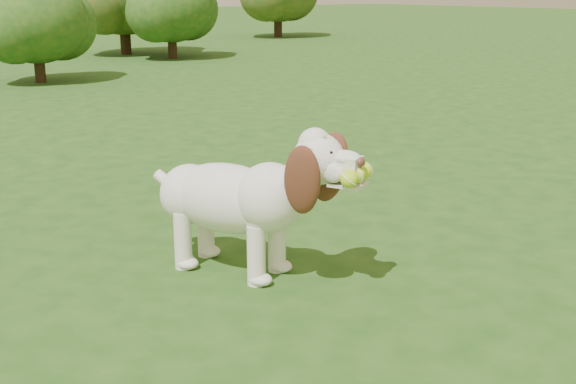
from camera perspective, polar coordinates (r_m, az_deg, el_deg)
ground at (r=3.70m, az=-12.28°, el=-5.38°), size 80.00×80.00×0.00m
dog at (r=3.36m, az=-3.42°, el=-0.15°), size 0.69×1.09×0.74m
shrub_c at (r=10.94m, az=-19.34°, el=12.75°), size 1.45×1.45×1.50m
shrub_d at (r=14.06m, az=-9.26°, el=14.38°), size 1.63×1.63×1.68m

